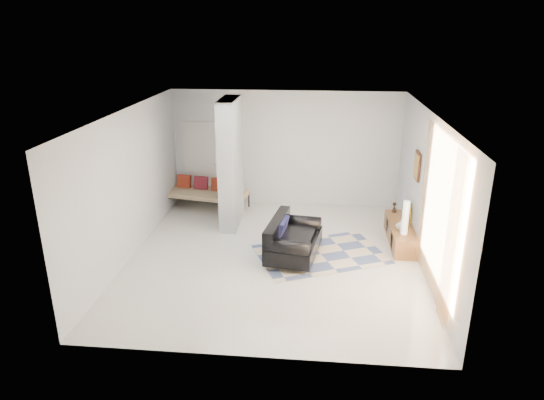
# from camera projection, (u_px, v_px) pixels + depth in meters

# --- Properties ---
(floor) EXTENTS (6.00, 6.00, 0.00)m
(floor) POSITION_uv_depth(u_px,v_px,m) (274.00, 257.00, 9.38)
(floor) COLOR silver
(floor) RESTS_ON ground
(ceiling) EXTENTS (6.00, 6.00, 0.00)m
(ceiling) POSITION_uv_depth(u_px,v_px,m) (274.00, 113.00, 8.42)
(ceiling) COLOR white
(ceiling) RESTS_ON wall_back
(wall_back) EXTENTS (6.00, 0.00, 6.00)m
(wall_back) POSITION_uv_depth(u_px,v_px,m) (286.00, 149.00, 11.70)
(wall_back) COLOR silver
(wall_back) RESTS_ON ground
(wall_front) EXTENTS (6.00, 0.00, 6.00)m
(wall_front) POSITION_uv_depth(u_px,v_px,m) (252.00, 265.00, 6.09)
(wall_front) COLOR silver
(wall_front) RESTS_ON ground
(wall_left) EXTENTS (0.00, 6.00, 6.00)m
(wall_left) POSITION_uv_depth(u_px,v_px,m) (129.00, 184.00, 9.15)
(wall_left) COLOR silver
(wall_left) RESTS_ON ground
(wall_right) EXTENTS (0.00, 6.00, 6.00)m
(wall_right) POSITION_uv_depth(u_px,v_px,m) (427.00, 194.00, 8.65)
(wall_right) COLOR silver
(wall_right) RESTS_ON ground
(partition_column) EXTENTS (0.35, 1.20, 2.80)m
(partition_column) POSITION_uv_depth(u_px,v_px,m) (231.00, 164.00, 10.50)
(partition_column) COLOR #A7ACAE
(partition_column) RESTS_ON floor
(hallway_door) EXTENTS (0.85, 0.06, 2.04)m
(hallway_door) POSITION_uv_depth(u_px,v_px,m) (201.00, 162.00, 11.99)
(hallway_door) COLOR silver
(hallway_door) RESTS_ON floor
(curtain) EXTENTS (0.00, 2.55, 2.55)m
(curtain) POSITION_uv_depth(u_px,v_px,m) (437.00, 215.00, 7.56)
(curtain) COLOR orange
(curtain) RESTS_ON wall_right
(wall_art) EXTENTS (0.04, 0.45, 0.55)m
(wall_art) POSITION_uv_depth(u_px,v_px,m) (417.00, 166.00, 9.43)
(wall_art) COLOR #3E2011
(wall_art) RESTS_ON wall_right
(media_console) EXTENTS (0.45, 1.70, 0.80)m
(media_console) POSITION_uv_depth(u_px,v_px,m) (400.00, 233.00, 9.95)
(media_console) COLOR brown
(media_console) RESTS_ON floor
(loveseat) EXTENTS (1.09, 1.61, 0.76)m
(loveseat) POSITION_uv_depth(u_px,v_px,m) (291.00, 240.00, 9.29)
(loveseat) COLOR silver
(loveseat) RESTS_ON floor
(daybed) EXTENTS (2.10, 1.19, 0.77)m
(daybed) POSITION_uv_depth(u_px,v_px,m) (205.00, 192.00, 11.73)
(daybed) COLOR black
(daybed) RESTS_ON floor
(area_rug) EXTENTS (2.82, 2.41, 0.01)m
(area_rug) POSITION_uv_depth(u_px,v_px,m) (321.00, 254.00, 9.48)
(area_rug) COLOR beige
(area_rug) RESTS_ON floor
(cylinder_lamp) EXTENTS (0.12, 0.12, 0.68)m
(cylinder_lamp) POSITION_uv_depth(u_px,v_px,m) (405.00, 218.00, 9.32)
(cylinder_lamp) COLOR silver
(cylinder_lamp) RESTS_ON media_console
(bronze_figurine) EXTENTS (0.11, 0.11, 0.22)m
(bronze_figurine) POSITION_uv_depth(u_px,v_px,m) (394.00, 207.00, 10.49)
(bronze_figurine) COLOR #312215
(bronze_figurine) RESTS_ON media_console
(vase) EXTENTS (0.23, 0.23, 0.21)m
(vase) POSITION_uv_depth(u_px,v_px,m) (401.00, 225.00, 9.60)
(vase) COLOR white
(vase) RESTS_ON media_console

